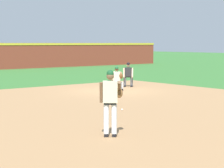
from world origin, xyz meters
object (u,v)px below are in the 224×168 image
object	(u,v)px
first_base_bag	(114,90)
umpire	(128,74)
baseball	(122,110)
first_baseman	(117,77)
pitcher	(111,99)

from	to	relation	value
first_base_bag	umpire	size ratio (longest dim) A/B	0.26
baseball	first_baseman	size ratio (longest dim) A/B	0.06
first_base_bag	baseball	bearing A→B (deg)	-126.43
first_base_bag	first_baseman	size ratio (longest dim) A/B	0.28
first_base_bag	pitcher	size ratio (longest dim) A/B	0.20
baseball	first_baseman	world-z (taller)	first_baseman
first_baseman	umpire	xyz separation A→B (m)	(1.83, 1.18, 0.06)
first_base_bag	first_baseman	distance (m)	0.71
baseball	first_baseman	xyz separation A→B (m)	(4.31, 5.57, 0.69)
baseball	pitcher	size ratio (longest dim) A/B	0.04
first_base_bag	umpire	world-z (taller)	umpire
umpire	baseball	bearing A→B (deg)	-132.28
first_base_bag	pitcher	xyz separation A→B (m)	(-7.38, -8.99, 1.01)
pitcher	first_baseman	xyz separation A→B (m)	(7.57, 8.97, -0.33)
pitcher	umpire	bearing A→B (deg)	47.21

